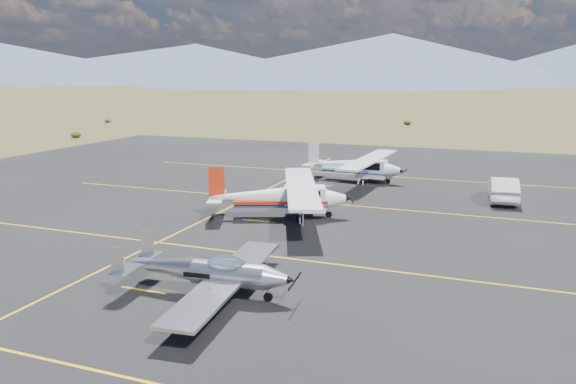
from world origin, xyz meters
The scene contains 6 objects.
ground centered at (0.00, 0.00, 0.00)m, with size 1600.00×1600.00×0.00m, color #383D1C.
apron centered at (0.00, 7.00, 0.00)m, with size 72.00×72.00×0.02m, color black.
aircraft_low_wing centered at (-0.33, -3.04, 0.94)m, with size 6.51×9.04×1.96m.
aircraft_cessna centered at (-2.10, 8.57, 1.32)m, with size 8.39×11.48×2.98m.
aircraft_plain centered at (-0.88, 21.04, 1.25)m, with size 6.68×11.14×2.82m.
sedan centered at (9.82, 17.75, 0.80)m, with size 1.68×4.82×1.59m, color white.
Camera 1 is at (9.40, -20.49, 8.18)m, focal length 35.00 mm.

